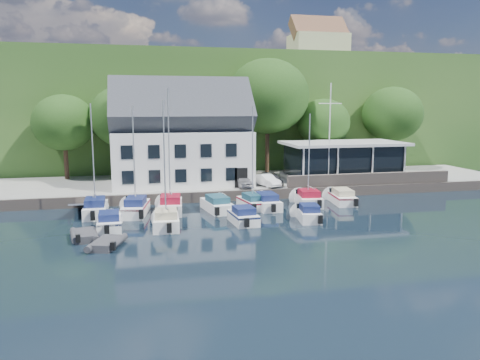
{
  "coord_description": "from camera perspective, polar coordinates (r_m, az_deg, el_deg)",
  "views": [
    {
      "loc": [
        -11.59,
        -32.45,
        9.23
      ],
      "look_at": [
        -2.4,
        9.0,
        2.36
      ],
      "focal_mm": 35.0,
      "sensor_mm": 36.0,
      "label": 1
    }
  ],
  "objects": [
    {
      "name": "car_silver",
      "position": [
        47.17,
        0.32,
        -0.1
      ],
      "size": [
        1.67,
        3.7,
        1.23
      ],
      "primitive_type": "imported",
      "rotation": [
        0.0,
        0.0,
        0.06
      ],
      "color": "#A5A5AA",
      "rests_on": "quay"
    },
    {
      "name": "dinghy_1",
      "position": [
        31.98,
        -15.93,
        -7.28
      ],
      "size": [
        2.71,
        3.47,
        0.71
      ],
      "primitive_type": null,
      "rotation": [
        0.0,
        0.0,
        -0.33
      ],
      "color": "#34353A",
      "rests_on": "ground"
    },
    {
      "name": "tree_3",
      "position": [
        57.35,
        3.37,
        7.8
      ],
      "size": [
        10.03,
        10.03,
        13.71
      ],
      "primitive_type": null,
      "color": "#1A3810",
      "rests_on": "quay"
    },
    {
      "name": "tree_1",
      "position": [
        54.12,
        -13.94,
        5.66
      ],
      "size": [
        7.53,
        7.53,
        10.3
      ],
      "primitive_type": null,
      "color": "#1A3810",
      "rests_on": "quay"
    },
    {
      "name": "car_white",
      "position": [
        47.67,
        3.22,
        -0.03
      ],
      "size": [
        2.42,
        3.89,
        1.21
      ],
      "primitive_type": "imported",
      "rotation": [
        0.0,
        0.0,
        0.34
      ],
      "color": "silver",
      "rests_on": "quay"
    },
    {
      "name": "ground",
      "position": [
        35.67,
        6.94,
        -5.87
      ],
      "size": [
        180.0,
        180.0,
        0.0
      ],
      "primitive_type": "plane",
      "color": "black",
      "rests_on": "ground"
    },
    {
      "name": "quay",
      "position": [
        52.01,
        0.55,
        -0.47
      ],
      "size": [
        60.0,
        13.0,
        1.0
      ],
      "primitive_type": "cube",
      "color": "#959690",
      "rests_on": "ground"
    },
    {
      "name": "seawall",
      "position": [
        50.37,
        15.59,
        0.14
      ],
      "size": [
        18.0,
        0.5,
        1.2
      ],
      "primitive_type": "cube",
      "color": "#71635A",
      "rests_on": "quay"
    },
    {
      "name": "tree_0",
      "position": [
        55.29,
        -20.58,
        4.92
      ],
      "size": [
        6.84,
        6.84,
        9.35
      ],
      "primitive_type": null,
      "color": "#1A3810",
      "rests_on": "quay"
    },
    {
      "name": "harbor_building",
      "position": [
        49.31,
        -7.15,
        4.61
      ],
      "size": [
        14.4,
        8.2,
        8.7
      ],
      "primitive_type": null,
      "color": "white",
      "rests_on": "quay"
    },
    {
      "name": "boat_r2_1",
      "position": [
        34.94,
        -9.17,
        1.33
      ],
      "size": [
        2.36,
        5.15,
        9.04
      ],
      "primitive_type": null,
      "rotation": [
        0.0,
        0.0,
        -0.06
      ],
      "color": "white",
      "rests_on": "ground"
    },
    {
      "name": "boat_r1_0",
      "position": [
        40.34,
        -17.47,
        2.42
      ],
      "size": [
        2.1,
        6.3,
        9.55
      ],
      "primitive_type": null,
      "rotation": [
        0.0,
        0.0,
        0.01
      ],
      "color": "white",
      "rests_on": "ground"
    },
    {
      "name": "boat_r1_5",
      "position": [
        42.12,
        3.21,
        -2.49
      ],
      "size": [
        2.04,
        6.38,
        1.43
      ],
      "primitive_type": null,
      "rotation": [
        0.0,
        0.0,
        0.01
      ],
      "color": "white",
      "rests_on": "ground"
    },
    {
      "name": "field_patch",
      "position": [
        104.53,
        -1.72,
        12.98
      ],
      "size": [
        50.0,
        30.0,
        0.3
      ],
      "primitive_type": "cube",
      "color": "#515C2E",
      "rests_on": "hillside"
    },
    {
      "name": "hillside",
      "position": [
        95.16,
        -5.57,
        8.41
      ],
      "size": [
        160.0,
        75.0,
        16.0
      ],
      "primitive_type": "cube",
      "color": "#264C1C",
      "rests_on": "ground"
    },
    {
      "name": "club_pavilion",
      "position": [
        53.81,
        12.42,
        2.38
      ],
      "size": [
        13.2,
        7.2,
        4.1
      ],
      "primitive_type": null,
      "color": "black",
      "rests_on": "quay"
    },
    {
      "name": "boat_r2_3",
      "position": [
        38.03,
        8.35,
        -3.9
      ],
      "size": [
        2.45,
        4.98,
        1.36
      ],
      "primitive_type": null,
      "rotation": [
        0.0,
        0.0,
        -0.15
      ],
      "color": "white",
      "rests_on": "ground"
    },
    {
      "name": "gangway",
      "position": [
        42.74,
        -18.83,
        -3.78
      ],
      "size": [
        1.2,
        6.0,
        1.4
      ],
      "primitive_type": null,
      "color": "silver",
      "rests_on": "ground"
    },
    {
      "name": "flagpole",
      "position": [
        49.59,
        10.85,
        5.54
      ],
      "size": [
        2.5,
        0.2,
        10.42
      ],
      "primitive_type": null,
      "color": "white",
      "rests_on": "quay"
    },
    {
      "name": "car_dgrey",
      "position": [
        48.65,
        3.98,
        0.08
      ],
      "size": [
        1.55,
        3.79,
        1.1
      ],
      "primitive_type": "imported",
      "rotation": [
        0.0,
        0.0,
        0.0
      ],
      "color": "#28282D",
      "rests_on": "quay"
    },
    {
      "name": "boat_r2_2",
      "position": [
        36.74,
        0.39,
        -4.25
      ],
      "size": [
        2.29,
        4.99,
        1.38
      ],
      "primitive_type": null,
      "rotation": [
        0.0,
        0.0,
        0.08
      ],
      "color": "white",
      "rests_on": "ground"
    },
    {
      "name": "boat_r1_1",
      "position": [
        39.88,
        -12.79,
        2.5
      ],
      "size": [
        3.03,
        6.75,
        9.49
      ],
      "primitive_type": null,
      "rotation": [
        0.0,
        0.0,
        -0.17
      ],
      "color": "white",
      "rests_on": "ground"
    },
    {
      "name": "boat_r2_0",
      "position": [
        36.31,
        -15.64,
        -4.76
      ],
      "size": [
        2.08,
        5.44,
        1.38
      ],
      "primitive_type": null,
      "rotation": [
        0.0,
        0.0,
        0.04
      ],
      "color": "white",
      "rests_on": "ground"
    },
    {
      "name": "quay_face",
      "position": [
        45.81,
        2.39,
        -1.8
      ],
      "size": [
        60.0,
        0.3,
        1.0
      ],
      "primitive_type": "cube",
      "color": "#71635A",
      "rests_on": "ground"
    },
    {
      "name": "dinghy_0",
      "position": [
        34.32,
        -18.46,
        -6.27
      ],
      "size": [
        2.35,
        3.36,
        0.72
      ],
      "primitive_type": null,
      "rotation": [
        0.0,
        0.0,
        0.17
      ],
      "color": "#34353A",
      "rests_on": "ground"
    },
    {
      "name": "boat_r1_7",
      "position": [
        45.27,
        12.29,
        -1.89
      ],
      "size": [
        2.69,
        6.52,
        1.39
      ],
      "primitive_type": null,
      "rotation": [
        0.0,
        0.0,
        -0.12
      ],
      "color": "white",
      "rests_on": "ground"
    },
    {
      "name": "farmhouse",
      "position": [
        91.53,
        9.48,
        15.89
      ],
      "size": [
        10.4,
        7.0,
        8.2
      ],
      "primitive_type": null,
      "color": "#C3B892",
      "rests_on": "hillside"
    },
    {
      "name": "boat_r1_3",
      "position": [
        40.97,
        -2.83,
        -2.83
      ],
      "size": [
        2.98,
        6.5,
        1.41
      ],
      "primitive_type": null,
      "rotation": [
        0.0,
        0.0,
        0.17
      ],
      "color": "white",
      "rests_on": "ground"
    },
    {
      "name": "tree_5",
      "position": [
        63.15,
        17.98,
        6.03
      ],
      "size": [
        7.66,
        7.66,
        10.47
      ],
      "primitive_type": null,
      "color": "#1A3810",
      "rests_on": "quay"
    },
    {
      "name": "boat_r1_2",
      "position": [
        40.16,
        -8.62,
        2.72
      ],
      "size": [
        2.75,
        6.33,
        9.55
      ],
      "primitive_type": null,
      "rotation": [
        0.0,
        0.0,
        -0.1
      ],
      "color": "white",
      "rests_on": "ground"
    },
    {
      "name": "boat_r1_4",
      "position": [
        41.41,
        1.52,
        2.21
      ],
      "size": [
        2.64,
        5.7,
        8.4
      ],
      "primitive_type": null,
      "rotation": [
        0.0,
        0.0,
        0.17
      ],
      "color": "white",
      "rests_on": "ground"
    },
    {
      "name": "tree_2",
      "position": [
        55.74,
        -2.81,
        6.22
      ],
      "size": [
        7.82,
        7.82,
        10.69
      ],
      "primitive_type": null,
      "color": "#1A3810",
      "rests_on": "quay"
    },
    {
      "name": "tree_4",
      "position": [
        59.27,
        10.1,
        5.42
      ],
      "size": [
        6.55,
        6.55,
        8.96
      ],
      "primitive_type": null,
      "color": "#1A3810",
      "rests_on": "quay"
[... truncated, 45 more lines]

